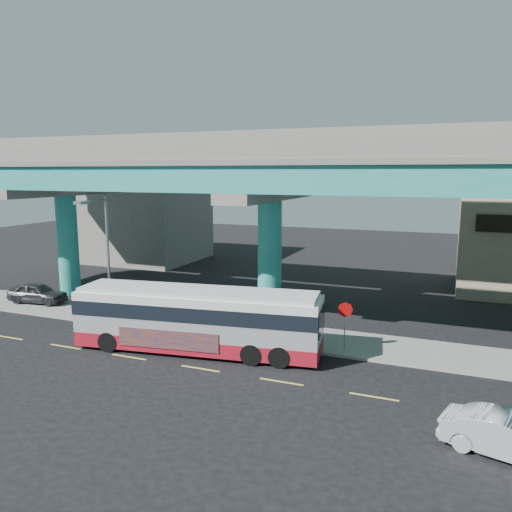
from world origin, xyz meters
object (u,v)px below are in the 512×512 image
at_px(transit_bus, 198,318).
at_px(parked_car, 37,293).
at_px(stop_sign, 345,316).
at_px(street_lamp, 101,242).
at_px(sedan, 509,437).

relative_size(transit_bus, parked_car, 3.01).
xyz_separation_m(transit_bus, stop_sign, (7.04, 2.43, 0.19)).
bearing_deg(transit_bus, street_lamp, 158.79).
relative_size(sedan, stop_sign, 1.75).
bearing_deg(stop_sign, street_lamp, -171.06).
distance_m(transit_bus, sedan, 14.76).
bearing_deg(street_lamp, sedan, -17.27).
bearing_deg(street_lamp, stop_sign, 2.96).
bearing_deg(stop_sign, transit_bus, -154.97).
distance_m(sedan, stop_sign, 10.08).
distance_m(transit_bus, parked_car, 15.18).
height_order(sedan, parked_car, parked_car).
relative_size(street_lamp, stop_sign, 2.98).
bearing_deg(sedan, transit_bus, 85.61).
xyz_separation_m(transit_bus, parked_car, (-14.64, 3.90, -0.93)).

